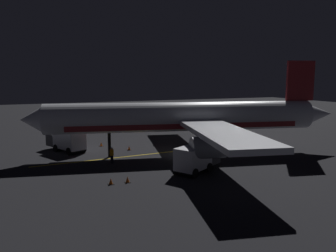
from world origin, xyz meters
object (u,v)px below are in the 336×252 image
object	(u,v)px
baggage_truck	(67,141)
traffic_cone_near_right	(111,182)
traffic_cone_far	(128,180)
traffic_cone_under_wing	(129,148)
traffic_cone_near_left	(101,144)
catering_truck	(196,159)
airliner	(189,118)
ground_crew_worker	(112,155)

from	to	relation	value
baggage_truck	traffic_cone_near_right	xyz separation A→B (m)	(-15.03, -1.91, -1.07)
baggage_truck	traffic_cone_far	xyz separation A→B (m)	(-15.10, -3.37, -1.07)
traffic_cone_near_right	traffic_cone_under_wing	size ratio (longest dim) A/B	1.00
traffic_cone_near_left	traffic_cone_near_right	bearing A→B (deg)	170.83
baggage_truck	traffic_cone_far	size ratio (longest dim) A/B	11.35
catering_truck	traffic_cone_under_wing	bearing A→B (deg)	14.85
traffic_cone_far	baggage_truck	bearing A→B (deg)	12.60
traffic_cone_near_right	baggage_truck	bearing A→B (deg)	7.24
traffic_cone_far	traffic_cone_under_wing	bearing A→B (deg)	-17.17
catering_truck	traffic_cone_near_left	xyz separation A→B (m)	(15.96, 5.91, -1.04)
traffic_cone_near_left	traffic_cone_near_right	world-z (taller)	same
catering_truck	traffic_cone_far	distance (m)	7.22
airliner	catering_truck	xyz separation A→B (m)	(-7.36, 2.83, -3.03)
ground_crew_worker	baggage_truck	bearing A→B (deg)	25.04
traffic_cone_near_left	traffic_cone_under_wing	size ratio (longest dim) A/B	1.00
catering_truck	ground_crew_worker	world-z (taller)	catering_truck
traffic_cone_far	traffic_cone_near_left	bearing A→B (deg)	-4.16
airliner	ground_crew_worker	xyz separation A→B (m)	(-0.89, 9.59, -3.43)
traffic_cone_under_wing	traffic_cone_far	xyz separation A→B (m)	(-12.70, 3.92, 0.00)
airliner	traffic_cone_under_wing	world-z (taller)	airliner
baggage_truck	traffic_cone_near_left	bearing A→B (deg)	-71.82
catering_truck	traffic_cone_far	size ratio (longest dim) A/B	10.45
traffic_cone_under_wing	traffic_cone_far	world-z (taller)	same
ground_crew_worker	catering_truck	bearing A→B (deg)	-133.71
baggage_truck	traffic_cone_near_right	world-z (taller)	baggage_truck
baggage_truck	traffic_cone_near_left	xyz separation A→B (m)	(1.50, -4.58, -1.07)
traffic_cone_near_right	traffic_cone_far	size ratio (longest dim) A/B	1.00
traffic_cone_near_left	baggage_truck	bearing A→B (deg)	108.18
traffic_cone_under_wing	traffic_cone_far	bearing A→B (deg)	162.83
ground_crew_worker	traffic_cone_under_wing	bearing A→B (deg)	-32.54
baggage_truck	ground_crew_worker	size ratio (longest dim) A/B	3.59
traffic_cone_under_wing	traffic_cone_far	size ratio (longest dim) A/B	1.00
baggage_truck	traffic_cone_near_left	size ratio (longest dim) A/B	11.35
airliner	traffic_cone_under_wing	xyz separation A→B (m)	(4.69, 6.02, -4.07)
ground_crew_worker	airliner	bearing A→B (deg)	-84.68
catering_truck	traffic_cone_near_left	distance (m)	17.05
traffic_cone_near_right	traffic_cone_under_wing	xyz separation A→B (m)	(12.63, -5.39, 0.00)
airliner	ground_crew_worker	bearing A→B (deg)	95.32
ground_crew_worker	traffic_cone_far	xyz separation A→B (m)	(-7.11, 0.36, -0.64)
catering_truck	traffic_cone_far	bearing A→B (deg)	95.17
catering_truck	traffic_cone_near_right	world-z (taller)	catering_truck
traffic_cone_under_wing	traffic_cone_near_left	bearing A→B (deg)	34.82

